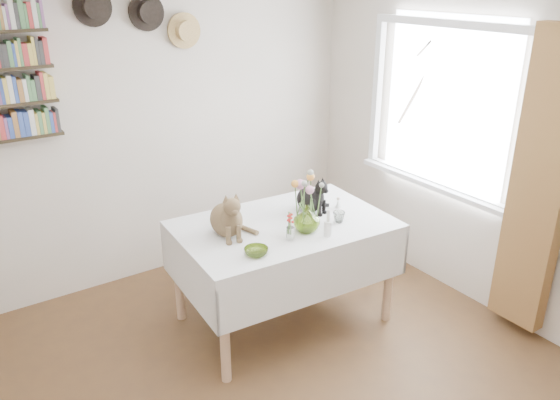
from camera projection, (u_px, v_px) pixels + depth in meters
room at (301, 237)px, 2.72m from camera, size 4.08×4.58×2.58m
window at (442, 121)px, 4.30m from camera, size 0.12×1.52×1.32m
curtain at (540, 186)px, 3.66m from camera, size 0.12×0.38×2.10m
dining_table at (284, 248)px, 3.99m from camera, size 1.57×1.07×0.81m
tabby_cat at (226, 211)px, 3.68m from camera, size 0.28×0.33×0.35m
black_cat at (309, 193)px, 4.07m from camera, size 0.26×0.29×0.28m
flower_vase at (307, 219)px, 3.76m from camera, size 0.19×0.19×0.19m
green_bowl at (256, 252)px, 3.46m from camera, size 0.17×0.17×0.05m
drinking_glass at (339, 217)px, 3.92m from camera, size 0.09×0.09×0.08m
candlestick at (328, 227)px, 3.70m from camera, size 0.05×0.05×0.19m
berry_jar at (290, 226)px, 3.64m from camera, size 0.06×0.06×0.23m
porcelain_figurine at (338, 203)px, 4.17m from camera, size 0.05×0.05×0.09m
flower_bouquet at (307, 185)px, 3.67m from camera, size 0.17×0.13×0.39m
wall_hats at (144, 17)px, 4.11m from camera, size 0.98×0.09×0.48m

